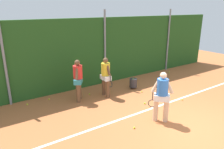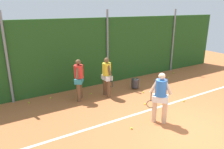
# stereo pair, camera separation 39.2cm
# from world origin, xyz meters

# --- Properties ---
(ground_plane) EXTENTS (24.16, 24.16, 0.00)m
(ground_plane) POSITION_xyz_m (0.00, 1.52, 0.00)
(ground_plane) COLOR #B76638
(hedge_fence_backdrop) EXTENTS (15.70, 0.25, 3.30)m
(hedge_fence_backdrop) POSITION_xyz_m (0.00, 5.21, 1.65)
(hedge_fence_backdrop) COLOR #23511E
(hedge_fence_backdrop) RESTS_ON ground_plane
(fence_post_left) EXTENTS (0.10, 0.10, 3.67)m
(fence_post_left) POSITION_xyz_m (-4.53, 5.03, 1.84)
(fence_post_left) COLOR gray
(fence_post_left) RESTS_ON ground_plane
(fence_post_center) EXTENTS (0.10, 0.10, 3.67)m
(fence_post_center) POSITION_xyz_m (0.00, 5.03, 1.84)
(fence_post_center) COLOR gray
(fence_post_center) RESTS_ON ground_plane
(fence_post_right) EXTENTS (0.10, 0.10, 3.67)m
(fence_post_right) POSITION_xyz_m (4.53, 5.03, 1.84)
(fence_post_right) COLOR gray
(fence_post_right) RESTS_ON ground_plane
(court_baseline_paint) EXTENTS (11.48, 0.10, 0.01)m
(court_baseline_paint) POSITION_xyz_m (0.00, 1.55, 0.00)
(court_baseline_paint) COLOR white
(court_baseline_paint) RESTS_ON ground_plane
(player_foreground_near) EXTENTS (0.65, 0.58, 1.76)m
(player_foreground_near) POSITION_xyz_m (-0.48, 0.72, 0.99)
(player_foreground_near) COLOR beige
(player_foreground_near) RESTS_ON ground_plane
(player_midcourt) EXTENTS (0.37, 0.80, 1.74)m
(player_midcourt) POSITION_xyz_m (-0.87, 3.60, 0.97)
(player_midcourt) COLOR brown
(player_midcourt) RESTS_ON ground_plane
(player_backcourt_far) EXTENTS (0.54, 0.63, 1.76)m
(player_backcourt_far) POSITION_xyz_m (-2.06, 3.84, 0.99)
(player_backcourt_far) COLOR brown
(player_backcourt_far) RESTS_ON ground_plane
(ball_hopper) EXTENTS (0.36, 0.36, 0.51)m
(ball_hopper) POSITION_xyz_m (0.71, 3.63, 0.29)
(ball_hopper) COLOR #2D2D33
(ball_hopper) RESTS_ON ground_plane
(tennis_ball_0) EXTENTS (0.07, 0.07, 0.07)m
(tennis_ball_0) POSITION_xyz_m (-1.54, 0.83, 0.03)
(tennis_ball_0) COLOR #CCDB33
(tennis_ball_0) RESTS_ON ground_plane
(tennis_ball_1) EXTENTS (0.07, 0.07, 0.07)m
(tennis_ball_1) POSITION_xyz_m (-4.01, 4.57, 0.03)
(tennis_ball_1) COLOR #CCDB33
(tennis_ball_1) RESTS_ON ground_plane
(tennis_ball_2) EXTENTS (0.07, 0.07, 0.07)m
(tennis_ball_2) POSITION_xyz_m (-0.01, 2.01, 0.03)
(tennis_ball_2) COLOR #CCDB33
(tennis_ball_2) RESTS_ON ground_plane
(tennis_ball_3) EXTENTS (0.07, 0.07, 0.07)m
(tennis_ball_3) POSITION_xyz_m (-3.12, 4.58, 0.03)
(tennis_ball_3) COLOR #CCDB33
(tennis_ball_3) RESTS_ON ground_plane
(tennis_ball_4) EXTENTS (0.07, 0.07, 0.07)m
(tennis_ball_4) POSITION_xyz_m (0.72, 3.02, 0.03)
(tennis_ball_4) COLOR #CCDB33
(tennis_ball_4) RESTS_ON ground_plane
(tennis_ball_5) EXTENTS (0.07, 0.07, 0.07)m
(tennis_ball_5) POSITION_xyz_m (-1.42, 4.12, 0.03)
(tennis_ball_5) COLOR #CCDB33
(tennis_ball_5) RESTS_ON ground_plane
(tennis_ball_6) EXTENTS (0.07, 0.07, 0.07)m
(tennis_ball_6) POSITION_xyz_m (4.20, 4.45, 0.03)
(tennis_ball_6) COLOR #CCDB33
(tennis_ball_6) RESTS_ON ground_plane
(tennis_ball_7) EXTENTS (0.07, 0.07, 0.07)m
(tennis_ball_7) POSITION_xyz_m (-1.71, 4.60, 0.03)
(tennis_ball_7) COLOR #CCDB33
(tennis_ball_7) RESTS_ON ground_plane
(tennis_ball_8) EXTENTS (0.07, 0.07, 0.07)m
(tennis_ball_8) POSITION_xyz_m (1.56, 1.40, 0.03)
(tennis_ball_8) COLOR #CCDB33
(tennis_ball_8) RESTS_ON ground_plane
(tennis_ball_9) EXTENTS (0.07, 0.07, 0.07)m
(tennis_ball_9) POSITION_xyz_m (3.29, 3.99, 0.03)
(tennis_ball_9) COLOR #CCDB33
(tennis_ball_9) RESTS_ON ground_plane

